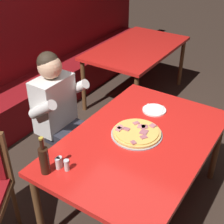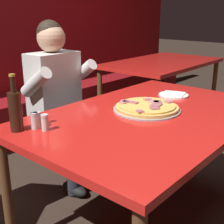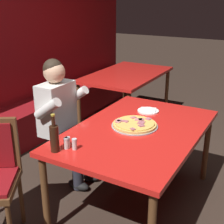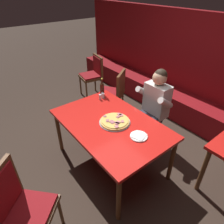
# 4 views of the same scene
# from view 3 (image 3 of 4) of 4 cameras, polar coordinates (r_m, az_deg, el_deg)

# --- Properties ---
(ground_plane) EXTENTS (24.00, 24.00, 0.00)m
(ground_plane) POSITION_cam_3_polar(r_m,az_deg,el_deg) (3.08, 4.31, -16.05)
(ground_plane) COLOR #33261E
(main_dining_table) EXTENTS (1.56, 1.02, 0.76)m
(main_dining_table) POSITION_cam_3_polar(r_m,az_deg,el_deg) (2.73, 4.69, -4.35)
(main_dining_table) COLOR brown
(main_dining_table) RESTS_ON ground_plane
(pizza) EXTENTS (0.41, 0.41, 0.05)m
(pizza) POSITION_cam_3_polar(r_m,az_deg,el_deg) (2.74, 4.16, -2.28)
(pizza) COLOR #9E9EA3
(pizza) RESTS_ON main_dining_table
(plate_white_paper) EXTENTS (0.21, 0.21, 0.02)m
(plate_white_paper) POSITION_cam_3_polar(r_m,az_deg,el_deg) (3.10, 6.62, 0.23)
(plate_white_paper) COLOR white
(plate_white_paper) RESTS_ON main_dining_table
(beer_bottle) EXTENTS (0.07, 0.07, 0.29)m
(beer_bottle) POSITION_cam_3_polar(r_m,az_deg,el_deg) (2.31, -10.49, -4.62)
(beer_bottle) COLOR black
(beer_bottle) RESTS_ON main_dining_table
(shaker_parmesan) EXTENTS (0.04, 0.04, 0.09)m
(shaker_parmesan) POSITION_cam_3_polar(r_m,az_deg,el_deg) (2.36, -8.36, -5.78)
(shaker_parmesan) COLOR silver
(shaker_parmesan) RESTS_ON main_dining_table
(shaker_oregano) EXTENTS (0.04, 0.04, 0.09)m
(shaker_oregano) POSITION_cam_3_polar(r_m,az_deg,el_deg) (2.38, -8.09, -5.61)
(shaker_oregano) COLOR silver
(shaker_oregano) RESTS_ON main_dining_table
(shaker_red_pepper_flakes) EXTENTS (0.04, 0.04, 0.09)m
(shaker_red_pepper_flakes) POSITION_cam_3_polar(r_m,az_deg,el_deg) (2.34, -6.88, -5.94)
(shaker_red_pepper_flakes) COLOR silver
(shaker_red_pepper_flakes) RESTS_ON main_dining_table
(diner_seated_blue_shirt) EXTENTS (0.53, 0.53, 1.27)m
(diner_seated_blue_shirt) POSITION_cam_3_polar(r_m,az_deg,el_deg) (3.12, -8.80, -0.88)
(diner_seated_blue_shirt) COLOR black
(diner_seated_blue_shirt) RESTS_ON ground_plane
(background_dining_table) EXTENTS (1.51, 0.90, 0.76)m
(background_dining_table) POSITION_cam_3_polar(r_m,az_deg,el_deg) (4.64, 2.70, 6.19)
(background_dining_table) COLOR brown
(background_dining_table) RESTS_ON ground_plane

